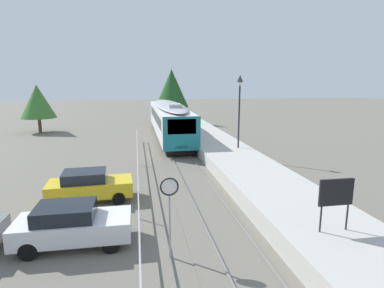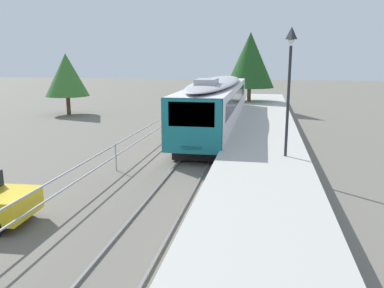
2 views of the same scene
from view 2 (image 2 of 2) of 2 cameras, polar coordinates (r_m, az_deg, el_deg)
ground_plane at (r=19.22m, az=-8.91°, el=-3.01°), size 160.00×160.00×0.00m
track_rails at (r=18.45m, az=-0.07°, el=-3.39°), size 3.20×60.00×0.14m
commuter_train at (r=27.04m, az=3.52°, el=6.14°), size 2.82×18.76×3.74m
station_platform at (r=18.05m, az=10.13°, el=-2.57°), size 3.90×60.00×0.90m
platform_lamp_mid_platform at (r=16.98m, az=13.89°, el=10.60°), size 0.34×0.34×5.35m
tree_behind_carpark at (r=37.54m, az=-17.61°, el=9.44°), size 3.86×3.86×5.44m
tree_behind_station_far at (r=39.14m, az=8.35°, el=11.86°), size 4.68×4.68×7.45m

